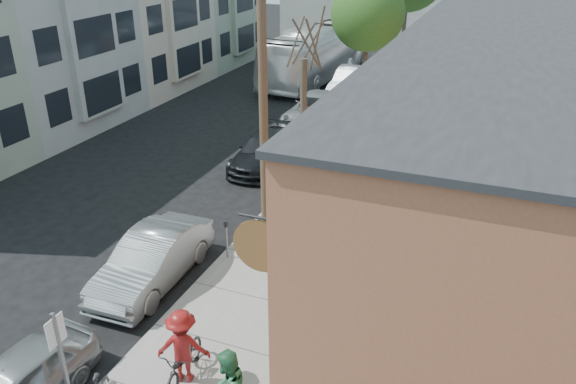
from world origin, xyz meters
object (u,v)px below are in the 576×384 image
at_px(parking_meter_near, 226,233).
at_px(tree_bare, 303,130).
at_px(sign_post, 63,361).
at_px(car_1, 153,259).
at_px(car_3, 319,111).
at_px(tree_leafy_mid, 368,14).
at_px(bus, 318,53).
at_px(patron_grey, 299,292).
at_px(cyclist, 183,346).
at_px(patio_chair_a, 285,370).
at_px(car_0, 16,384).
at_px(car_4, 352,82).
at_px(car_2, 265,151).
at_px(patio_chair_b, 303,346).
at_px(parking_meter_far, 308,151).
at_px(utility_pole_near, 261,69).

distance_m(parking_meter_near, tree_bare, 5.39).
height_order(sign_post, tree_bare, tree_bare).
xyz_separation_m(car_1, car_3, (-0.09, 14.93, 0.07)).
height_order(tree_leafy_mid, bus, tree_leafy_mid).
distance_m(patron_grey, bus, 25.96).
xyz_separation_m(tree_leafy_mid, cyclist, (0.91, -18.62, -4.52)).
bearing_deg(car_1, bus, 96.26).
relative_size(patio_chair_a, car_0, 0.23).
height_order(tree_bare, car_1, tree_bare).
bearing_deg(patio_chair_a, car_4, 98.98).
bearing_deg(sign_post, car_4, 93.56).
bearing_deg(car_2, tree_leafy_mid, 66.30).
xyz_separation_m(patron_grey, car_1, (-4.54, 0.31, -0.28)).
bearing_deg(car_4, car_0, -90.60).
xyz_separation_m(cyclist, car_1, (-2.91, 3.13, -0.30)).
height_order(car_1, bus, bus).
distance_m(sign_post, car_0, 1.96).
distance_m(patron_grey, car_1, 4.56).
bearing_deg(patio_chair_a, tree_bare, 104.77).
relative_size(sign_post, patio_chair_b, 3.18).
bearing_deg(car_3, car_0, -91.87).
xyz_separation_m(parking_meter_far, utility_pole_near, (0.14, -4.81, 4.43)).
relative_size(cyclist, car_4, 0.35).
bearing_deg(tree_bare, car_3, 104.46).
bearing_deg(bus, car_0, -78.46).
relative_size(car_2, car_3, 0.79).
height_order(tree_leafy_mid, patron_grey, tree_leafy_mid).
xyz_separation_m(car_2, car_4, (0.48, 11.87, 0.17)).
bearing_deg(patio_chair_b, car_3, 90.77).
relative_size(sign_post, car_0, 0.74).
distance_m(utility_pole_near, car_0, 10.49).
bearing_deg(parking_meter_near, car_3, 96.65).
distance_m(tree_leafy_mid, car_0, 21.18).
distance_m(patron_grey, car_0, 6.55).
bearing_deg(tree_bare, sign_post, -92.16).
xyz_separation_m(car_2, bus, (-2.84, 15.28, 1.04)).
distance_m(car_1, car_4, 20.98).
height_order(sign_post, parking_meter_near, sign_post).
distance_m(patio_chair_b, car_4, 23.23).
bearing_deg(cyclist, tree_bare, -103.89).
height_order(patio_chair_b, cyclist, cyclist).
relative_size(tree_leafy_mid, car_4, 1.39).
relative_size(car_0, car_3, 0.64).
height_order(utility_pole_near, car_4, utility_pole_near).
height_order(patio_chair_a, cyclist, cyclist).
relative_size(parking_meter_near, patio_chair_b, 1.41).
bearing_deg(parking_meter_far, sign_post, -89.59).
distance_m(car_1, car_3, 14.93).
height_order(patio_chair_a, car_4, car_4).
bearing_deg(sign_post, patio_chair_b, 43.66).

